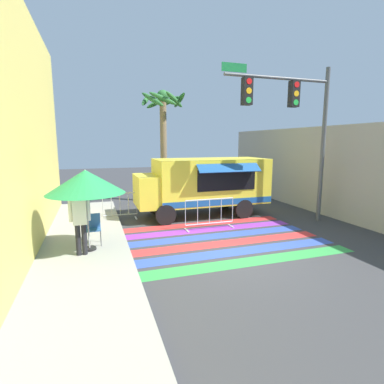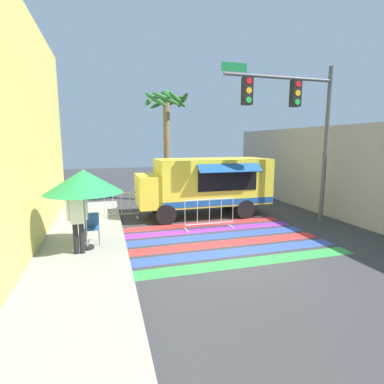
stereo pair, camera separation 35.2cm
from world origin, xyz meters
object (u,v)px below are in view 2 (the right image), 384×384
(food_truck, at_px, (203,183))
(patio_umbrella, at_px, (84,181))
(folding_chair, at_px, (92,225))
(vendor_person, at_px, (77,217))
(barricade_side, at_px, (122,206))
(palm_tree, at_px, (167,121))
(barricade_front, at_px, (209,214))
(traffic_signal_pole, at_px, (295,113))

(food_truck, xyz_separation_m, patio_umbrella, (-4.46, -3.33, 0.64))
(folding_chair, xyz_separation_m, vendor_person, (-0.30, -0.81, 0.47))
(patio_umbrella, bearing_deg, vendor_person, -119.84)
(barricade_side, bearing_deg, vendor_person, -108.33)
(folding_chair, height_order, vendor_person, vendor_person)
(patio_umbrella, xyz_separation_m, palm_tree, (3.68, 6.82, 2.07))
(folding_chair, bearing_deg, patio_umbrella, -106.67)
(barricade_front, relative_size, palm_tree, 0.32)
(folding_chair, bearing_deg, food_truck, 30.17)
(patio_umbrella, height_order, barricade_side, patio_umbrella)
(vendor_person, height_order, palm_tree, palm_tree)
(barricade_front, xyz_separation_m, barricade_side, (-2.93, 2.32, -0.02))
(food_truck, distance_m, barricade_front, 2.17)
(vendor_person, bearing_deg, folding_chair, 61.96)
(folding_chair, xyz_separation_m, barricade_side, (1.03, 3.20, -0.17))
(folding_chair, height_order, barricade_side, barricade_side)
(traffic_signal_pole, xyz_separation_m, barricade_side, (-6.01, 2.64, -3.58))
(barricade_side, distance_m, palm_tree, 5.39)
(food_truck, relative_size, barricade_front, 2.97)
(food_truck, xyz_separation_m, palm_tree, (-0.78, 3.49, 2.71))
(vendor_person, relative_size, palm_tree, 0.31)
(traffic_signal_pole, distance_m, patio_umbrella, 7.52)
(folding_chair, height_order, palm_tree, palm_tree)
(food_truck, height_order, vendor_person, food_truck)
(patio_umbrella, bearing_deg, food_truck, 36.75)
(traffic_signal_pole, xyz_separation_m, patio_umbrella, (-7.16, -1.05, -2.06))
(barricade_side, bearing_deg, barricade_front, -38.39)
(traffic_signal_pole, bearing_deg, patio_umbrella, -171.62)
(barricade_front, distance_m, palm_tree, 6.52)
(food_truck, bearing_deg, folding_chair, -146.83)
(patio_umbrella, distance_m, barricade_side, 4.16)
(patio_umbrella, height_order, folding_chair, patio_umbrella)
(food_truck, relative_size, patio_umbrella, 2.48)
(patio_umbrella, distance_m, vendor_person, 0.95)
(traffic_signal_pole, height_order, barricade_front, traffic_signal_pole)
(patio_umbrella, xyz_separation_m, folding_chair, (0.12, 0.49, -1.35))
(food_truck, xyz_separation_m, barricade_side, (-3.31, 0.37, -0.88))
(patio_umbrella, distance_m, barricade_front, 4.56)
(food_truck, xyz_separation_m, vendor_person, (-4.64, -3.65, -0.24))
(folding_chair, distance_m, barricade_side, 3.37)
(traffic_signal_pole, height_order, vendor_person, traffic_signal_pole)
(patio_umbrella, bearing_deg, barricade_side, 72.75)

